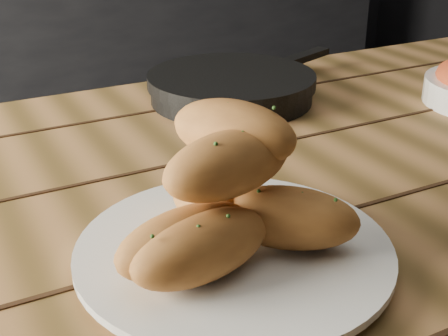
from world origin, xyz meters
TOP-DOWN VIEW (x-y plane):
  - counter at (0.00, 1.70)m, footprint 2.80×0.60m
  - table at (-0.28, -0.46)m, footprint 1.53×0.91m
  - plate at (-0.46, -0.59)m, footprint 0.30×0.30m
  - bread_rolls at (-0.47, -0.59)m, footprint 0.24×0.20m
  - skillet at (-0.23, -0.17)m, footprint 0.39×0.27m

SIDE VIEW (x-z plane):
  - counter at x=0.00m, z-range 0.00..0.90m
  - table at x=-0.28m, z-range 0.28..1.03m
  - plate at x=-0.46m, z-range 0.75..0.77m
  - skillet at x=-0.23m, z-range 0.75..0.80m
  - bread_rolls at x=-0.47m, z-range 0.75..0.88m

